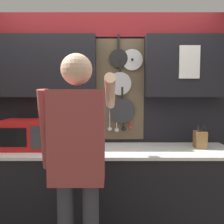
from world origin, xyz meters
The scene contains 6 objects.
base_cabinet_counter centered at (0.00, 0.00, 0.47)m, with size 2.62×0.65×0.94m.
back_wall_unit centered at (-0.01, 0.29, 1.49)m, with size 3.19×0.22×2.42m.
microwave centered at (-0.85, 0.04, 1.09)m, with size 0.50×0.40×0.30m.
knife_block centered at (0.98, 0.04, 1.03)m, with size 0.13×0.16×0.25m.
utensil_crock centered at (-0.51, 0.04, 1.02)m, with size 0.12×0.12×0.34m.
person centered at (-0.19, -0.69, 1.07)m, with size 0.54×0.67×1.78m.
Camera 1 is at (0.05, -2.22, 1.48)m, focal length 35.00 mm.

